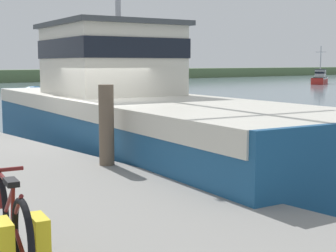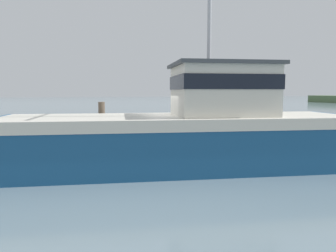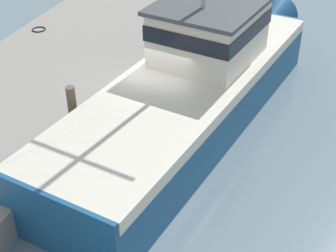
{
  "view_description": "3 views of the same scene",
  "coord_description": "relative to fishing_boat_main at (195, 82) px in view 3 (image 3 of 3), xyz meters",
  "views": [
    {
      "loc": [
        -6.22,
        -9.92,
        2.6
      ],
      "look_at": [
        -0.93,
        -3.69,
        1.6
      ],
      "focal_mm": 55.0,
      "sensor_mm": 36.0,
      "label": 1
    },
    {
      "loc": [
        11.62,
        -4.13,
        2.64
      ],
      "look_at": [
        -0.09,
        -0.41,
        1.36
      ],
      "focal_mm": 35.0,
      "sensor_mm": 36.0,
      "label": 2
    },
    {
      "loc": [
        5.25,
        -13.04,
        9.08
      ],
      "look_at": [
        0.98,
        -1.74,
        0.95
      ],
      "focal_mm": 55.0,
      "sensor_mm": 36.0,
      "label": 3
    }
  ],
  "objects": [
    {
      "name": "mooring_post",
      "position": [
        -2.57,
        -3.02,
        0.24
      ],
      "size": [
        0.25,
        0.25,
        1.36
      ],
      "primitive_type": "cylinder",
      "color": "brown",
      "rests_on": "dock_pier"
    },
    {
      "name": "fishing_boat_main",
      "position": [
        0.0,
        0.0,
        0.0
      ],
      "size": [
        5.29,
        14.55,
        9.55
      ],
      "rotation": [
        0.0,
        0.0,
        -0.16
      ],
      "color": "navy",
      "rests_on": "ground_plane"
    },
    {
      "name": "dock_pier",
      "position": [
        -5.2,
        -0.29,
        -0.89
      ],
      "size": [
        5.82,
        80.0,
        0.89
      ],
      "primitive_type": "cube",
      "color": "gray",
      "rests_on": "ground_plane"
    },
    {
      "name": "hose_coil",
      "position": [
        -7.35,
        2.61,
        -0.42
      ],
      "size": [
        0.54,
        0.54,
        0.04
      ],
      "primitive_type": "torus",
      "color": "black",
      "rests_on": "dock_pier"
    },
    {
      "name": "ground_plane",
      "position": [
        -1.11,
        -0.29,
        -1.33
      ],
      "size": [
        320.0,
        320.0,
        0.0
      ],
      "primitive_type": "plane",
      "color": "slate"
    }
  ]
}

